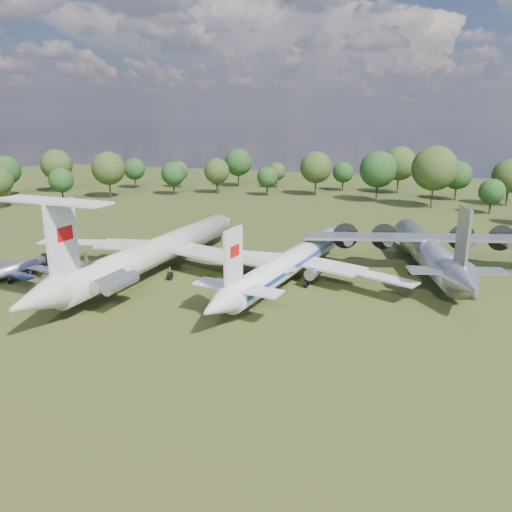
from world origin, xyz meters
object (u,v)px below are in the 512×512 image
(il62_airliner, at_px, (158,256))
(small_prop_northwest, at_px, (25,268))
(an12_transport, at_px, (428,256))
(small_prop_west, at_px, (5,274))
(tu104_jet, at_px, (291,267))
(person_on_il62, at_px, (86,258))

(il62_airliner, relative_size, small_prop_northwest, 3.60)
(an12_transport, xyz_separation_m, small_prop_west, (-58.44, -24.15, -1.65))
(tu104_jet, distance_m, small_prop_northwest, 40.35)
(tu104_jet, height_order, person_on_il62, person_on_il62)
(il62_airliner, relative_size, an12_transport, 1.36)
(il62_airliner, relative_size, tu104_jet, 1.19)
(small_prop_northwest, bearing_deg, person_on_il62, -17.94)
(tu104_jet, xyz_separation_m, an12_transport, (18.76, 11.17, 0.37))
(small_prop_west, bearing_deg, person_on_il62, -1.68)
(tu104_jet, relative_size, person_on_il62, 25.05)
(small_prop_west, height_order, small_prop_northwest, small_prop_northwest)
(small_prop_northwest, bearing_deg, il62_airliner, 28.84)
(il62_airliner, bearing_deg, tu104_jet, 9.75)
(il62_airliner, bearing_deg, small_prop_west, -147.17)
(tu104_jet, bearing_deg, small_prop_northwest, -157.40)
(tu104_jet, distance_m, small_prop_west, 41.77)
(small_prop_west, xyz_separation_m, small_prop_northwest, (0.54, 3.28, 0.05))
(tu104_jet, height_order, an12_transport, an12_transport)
(il62_airliner, xyz_separation_m, person_on_il62, (-1.00, -15.77, 3.78))
(il62_airliner, relative_size, small_prop_west, 3.75)
(tu104_jet, distance_m, person_on_il62, 28.24)
(small_prop_west, bearing_deg, il62_airliner, 42.76)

